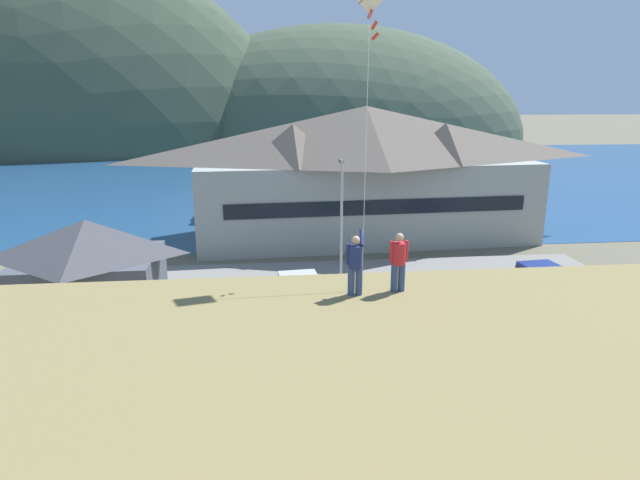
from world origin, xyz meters
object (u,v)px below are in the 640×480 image
Objects in this scene: person_companion at (399,260)px; moored_boat_inner_slip at (221,201)px; storage_shed_waterside at (260,212)px; moored_boat_wharfside at (217,208)px; storage_shed_near_lot at (90,272)px; moored_boat_outer_mooring at (288,198)px; parked_car_front_row_end at (453,330)px; parked_car_mid_row_center at (297,289)px; person_kite_flyer at (355,263)px; harbor_lodge at (365,170)px; parked_car_front_row_silver at (568,332)px; flying_kite at (370,5)px; parking_light_pole at (341,214)px; parked_car_mid_row_near at (257,333)px; wharf_dock at (256,204)px; parked_car_back_row_left at (537,278)px.

moored_boat_inner_slip is at bearing 101.33° from person_companion.
storage_shed_waterside is 10.83m from moored_boat_wharfside.
moored_boat_outer_mooring is (11.24, 30.82, -2.20)m from storage_shed_near_lot.
parked_car_front_row_end and parked_car_mid_row_center have the same top height.
person_kite_flyer is at bearing -84.15° from storage_shed_waterside.
harbor_lodge is 22.68m from parked_car_front_row_silver.
flying_kite is at bearing -77.07° from moored_boat_wharfside.
parked_car_front_row_end is 11.09m from parking_light_pole.
storage_shed_near_lot is 14.50m from parking_light_pole.
parked_car_mid_row_center is at bearing 93.58° from person_kite_flyer.
parked_car_mid_row_center is (-6.49, -14.59, -4.61)m from harbor_lodge.
flying_kite reaches higher than storage_shed_waterside.
parked_car_mid_row_center is at bearing -82.04° from storage_shed_waterside.
moored_boat_inner_slip reaches higher than parked_car_mid_row_near.
person_companion is at bearing -43.99° from storage_shed_near_lot.
parked_car_mid_row_center is (-0.79, -29.24, 0.34)m from moored_boat_outer_mooring.
person_companion is (4.31, -8.20, 5.86)m from parked_car_mid_row_near.
moored_boat_wharfside is at bearing 102.60° from person_companion.
wharf_dock is 33.94m from parked_car_mid_row_near.
moored_boat_inner_slip is at bearing 107.25° from storage_shed_waterside.
moored_boat_outer_mooring is at bearing 78.79° from storage_shed_waterside.
parked_car_mid_row_near is at bearing -81.95° from moored_boat_wharfside.
storage_shed_near_lot is 3.84× the size of person_kite_flyer.
storage_shed_waterside is 0.74× the size of moored_boat_outer_mooring.
storage_shed_waterside is 14.27m from moored_boat_inner_slip.
storage_shed_near_lot is at bearing -97.94° from moored_boat_inner_slip.
moored_boat_outer_mooring is at bearing 115.01° from parked_car_back_row_left.
person_companion reaches higher than moored_boat_inner_slip.
parking_light_pole reaches higher than person_companion.
harbor_lodge is at bearing 66.02° from parked_car_mid_row_center.
storage_shed_waterside is 1.21× the size of parked_car_mid_row_near.
flying_kite is (12.17, -9.24, 11.23)m from storage_shed_near_lot.
parked_car_front_row_silver is 14.38m from person_kite_flyer.
storage_shed_waterside is 13.75m from wharf_dock.
parked_car_mid_row_near is 1.00× the size of parked_car_mid_row_center.
harbor_lodge is at bearing -68.77° from moored_boat_outer_mooring.
moored_boat_outer_mooring is (7.20, 4.66, 0.00)m from moored_boat_wharfside.
person_companion reaches higher than parked_car_mid_row_near.
parked_car_front_row_end is (6.04, -35.43, 0.34)m from moored_boat_outer_mooring.
parking_light_pole is 0.84× the size of flying_kite.
storage_shed_waterside is 0.33× the size of wharf_dock.
storage_shed_waterside is at bearing 113.00° from parked_car_front_row_end.
parked_car_front_row_silver is 14.29m from parking_light_pole.
person_companion is at bearing -78.67° from moored_boat_inner_slip.
person_kite_flyer is (0.08, -43.16, 6.22)m from moored_boat_outer_mooring.
parked_car_mid_row_near is 11.06m from parking_light_pole.
moored_boat_outer_mooring is 42.26m from flying_kite.
parked_car_mid_row_center is at bearing -75.39° from moored_boat_wharfside.
parked_car_mid_row_center is 15.13m from person_kite_flyer.
harbor_lodge is 22.38m from parked_car_mid_row_near.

